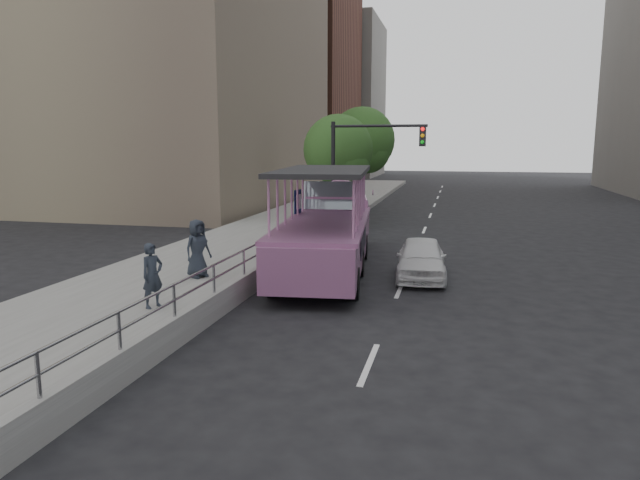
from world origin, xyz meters
TOP-DOWN VIEW (x-y plane):
  - ground at (0.00, 0.00)m, footprint 160.00×160.00m
  - sidewalk at (-5.75, 10.00)m, footprint 5.50×80.00m
  - kerb_wall at (-3.12, 2.00)m, footprint 0.24×30.00m
  - guardrail at (-3.12, 2.00)m, footprint 0.07×22.00m
  - duck_boat at (-1.72, 6.37)m, footprint 3.69×10.64m
  - car at (1.50, 5.55)m, footprint 1.76×3.86m
  - pedestrian_near at (-4.54, -0.38)m, footprint 0.59×0.69m
  - pedestrian_far at (-4.90, 2.84)m, footprint 0.89×1.01m
  - parking_sign at (-3.00, 7.06)m, footprint 0.11×0.59m
  - traffic_signal at (-1.70, 12.50)m, footprint 4.20×0.32m
  - street_tree_near at (-3.30, 15.93)m, footprint 3.52×3.52m
  - street_tree_far at (-3.10, 21.93)m, footprint 3.97×3.97m
  - midrise_brick at (-18.00, 48.00)m, footprint 18.00×16.00m
  - midrise_stone_b at (-16.00, 64.00)m, footprint 16.00×14.00m

SIDE VIEW (x-z plane):
  - ground at x=0.00m, z-range 0.00..0.00m
  - sidewalk at x=-5.75m, z-range 0.00..0.30m
  - kerb_wall at x=-3.12m, z-range 0.30..0.66m
  - car at x=1.50m, z-range 0.00..1.29m
  - pedestrian_near at x=-4.54m, z-range 0.30..1.89m
  - guardrail at x=-3.12m, z-range 0.79..1.50m
  - pedestrian_far at x=-4.90m, z-range 0.30..2.04m
  - duck_boat at x=-1.72m, z-range -0.45..3.02m
  - parking_sign at x=-3.00m, z-range 0.35..2.97m
  - traffic_signal at x=-1.70m, z-range 0.90..6.10m
  - street_tree_near at x=-3.30m, z-range 0.96..6.68m
  - street_tree_far at x=-3.10m, z-range 1.08..7.53m
  - midrise_stone_b at x=-16.00m, z-range 0.00..20.00m
  - midrise_brick at x=-18.00m, z-range 0.00..26.00m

